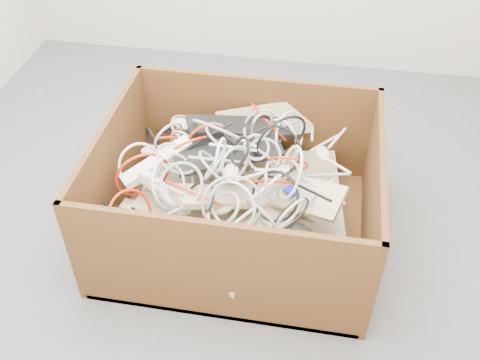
% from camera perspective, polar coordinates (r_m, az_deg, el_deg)
% --- Properties ---
extents(ground, '(3.00, 3.00, 0.00)m').
position_cam_1_polar(ground, '(2.66, -3.49, -3.43)').
color(ground, '#4C4D4F').
rests_on(ground, ground).
extents(cardboard_box, '(1.15, 0.96, 0.54)m').
position_cam_1_polar(cardboard_box, '(2.47, -0.44, -3.02)').
color(cardboard_box, '#371E0D').
rests_on(cardboard_box, ground).
extents(keyboard_pile, '(0.95, 1.01, 0.38)m').
position_cam_1_polar(keyboard_pile, '(2.39, 0.57, -0.42)').
color(keyboard_pile, '#C1B388').
rests_on(keyboard_pile, cardboard_box).
extents(mice_scatter, '(0.86, 0.56, 0.20)m').
position_cam_1_polar(mice_scatter, '(2.34, -0.69, 0.91)').
color(mice_scatter, beige).
rests_on(mice_scatter, keyboard_pile).
extents(power_strip_left, '(0.28, 0.27, 0.14)m').
position_cam_1_polar(power_strip_left, '(2.37, -8.51, 1.81)').
color(power_strip_left, white).
rests_on(power_strip_left, keyboard_pile).
extents(power_strip_right, '(0.25, 0.18, 0.09)m').
position_cam_1_polar(power_strip_right, '(2.28, -7.67, -1.39)').
color(power_strip_right, white).
rests_on(power_strip_right, keyboard_pile).
extents(vga_plug, '(0.06, 0.06, 0.03)m').
position_cam_1_polar(vga_plug, '(2.24, 5.26, -1.20)').
color(vga_plug, '#0E0BAA').
rests_on(vga_plug, keyboard_pile).
extents(cable_tangle, '(1.01, 0.86, 0.41)m').
position_cam_1_polar(cable_tangle, '(2.31, -1.46, 1.82)').
color(cable_tangle, '#96979C').
rests_on(cable_tangle, keyboard_pile).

